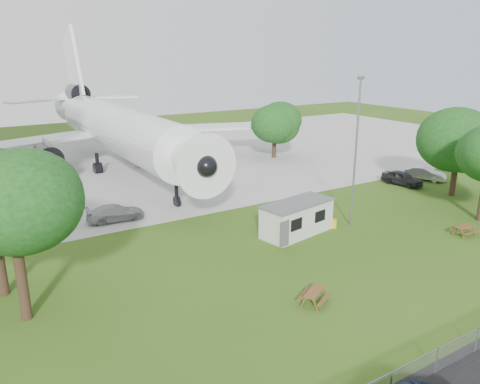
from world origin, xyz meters
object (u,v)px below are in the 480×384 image
airliner (116,126)px  picnic_east (464,235)px  site_cabin (297,218)px  picnic_west (314,303)px

airliner → picnic_east: bearing=-65.6°
airliner → site_cabin: bearing=-79.6°
site_cabin → picnic_west: 10.83m
site_cabin → picnic_west: size_ratio=3.86×
airliner → site_cabin: airliner is taller
airliner → picnic_east: 39.83m
airliner → picnic_west: airliner is taller
airliner → picnic_west: 38.09m
airliner → picnic_east: airliner is taller
airliner → picnic_west: (-0.62, -37.72, -5.27)m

